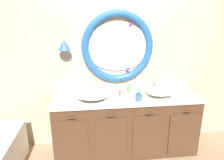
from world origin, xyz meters
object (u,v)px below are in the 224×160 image
at_px(sink_basin_left, 92,95).
at_px(folded_hand_towel, 63,99).
at_px(toothbrush_holder_right, 139,97).
at_px(toothbrush_holder_left, 120,98).
at_px(toiletry_basket, 122,95).
at_px(sink_basin_right, 160,91).
at_px(soap_dispenser, 129,88).

bearing_deg(sink_basin_left, folded_hand_towel, -176.45).
bearing_deg(toothbrush_holder_right, toothbrush_holder_left, -174.61).
height_order(toothbrush_holder_left, toiletry_basket, toothbrush_holder_left).
xyz_separation_m(sink_basin_left, toothbrush_holder_left, (0.34, -0.16, -0.00)).
relative_size(sink_basin_left, toothbrush_holder_right, 1.93).
bearing_deg(toothbrush_holder_right, sink_basin_left, 167.13).
height_order(sink_basin_right, toiletry_basket, sink_basin_right).
height_order(toothbrush_holder_left, toothbrush_holder_right, toothbrush_holder_right).
relative_size(sink_basin_left, sink_basin_right, 1.08).
xyz_separation_m(sink_basin_right, soap_dispenser, (-0.39, 0.19, -0.00)).
height_order(soap_dispenser, folded_hand_towel, soap_dispenser).
bearing_deg(soap_dispenser, toothbrush_holder_right, -79.75).
relative_size(toothbrush_holder_left, folded_hand_towel, 1.42).
xyz_separation_m(sink_basin_left, sink_basin_right, (0.93, 0.00, 0.01)).
relative_size(folded_hand_towel, toiletry_basket, 1.20).
relative_size(sink_basin_right, toothbrush_holder_left, 1.88).
relative_size(soap_dispenser, folded_hand_towel, 1.04).
relative_size(toothbrush_holder_right, toiletry_basket, 1.79).
bearing_deg(sink_basin_left, toothbrush_holder_right, -12.87).
distance_m(toothbrush_holder_left, folded_hand_towel, 0.74).
bearing_deg(toothbrush_holder_left, soap_dispenser, 60.33).
height_order(toothbrush_holder_right, soap_dispenser, toothbrush_holder_right).
distance_m(sink_basin_right, toothbrush_holder_left, 0.61).
bearing_deg(toothbrush_holder_right, folded_hand_towel, 173.38).
xyz_separation_m(toothbrush_holder_right, toiletry_basket, (-0.20, 0.14, -0.03)).
distance_m(sink_basin_right, toiletry_basket, 0.54).
xyz_separation_m(sink_basin_right, folded_hand_towel, (-1.31, -0.02, -0.05)).
bearing_deg(folded_hand_towel, toothbrush_holder_right, -6.62).
bearing_deg(toothbrush_holder_left, sink_basin_right, 15.30).
relative_size(sink_basin_right, toiletry_basket, 3.21).
bearing_deg(toothbrush_holder_right, soap_dispenser, 100.25).
height_order(toothbrush_holder_left, soap_dispenser, toothbrush_holder_left).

